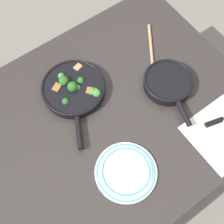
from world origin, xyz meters
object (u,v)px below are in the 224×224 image
object	(u,v)px
wooden_spoon	(153,64)
grater_knife	(223,119)
skillet_eggs	(168,83)
dinner_plate_stack	(126,172)
skillet_broccoli	(74,89)

from	to	relation	value
wooden_spoon	grater_knife	distance (m)	0.41
grater_knife	skillet_eggs	bearing A→B (deg)	122.67
skillet_eggs	dinner_plate_stack	bearing A→B (deg)	-45.26
dinner_plate_stack	grater_knife	bearing A→B (deg)	-7.04
skillet_broccoli	grater_knife	bearing A→B (deg)	69.06
wooden_spoon	grater_knife	bearing A→B (deg)	44.07
grater_knife	dinner_plate_stack	size ratio (longest dim) A/B	0.93
skillet_eggs	dinner_plate_stack	size ratio (longest dim) A/B	1.32
skillet_broccoli	wooden_spoon	distance (m)	0.40
skillet_eggs	wooden_spoon	bearing A→B (deg)	-170.37
skillet_broccoli	wooden_spoon	size ratio (longest dim) A/B	1.23
skillet_eggs	wooden_spoon	world-z (taller)	skillet_eggs
skillet_broccoli	grater_knife	world-z (taller)	skillet_broccoli
skillet_broccoli	wooden_spoon	bearing A→B (deg)	102.88
skillet_broccoli	skillet_eggs	world-z (taller)	skillet_broccoli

